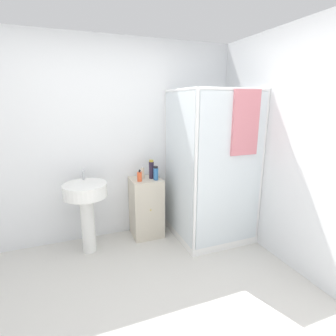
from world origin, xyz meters
TOP-DOWN VIEW (x-y plane):
  - ground_plane at (0.00, 0.00)m, footprint 12.00×12.00m
  - wall_back at (0.00, 1.70)m, footprint 6.40×0.06m
  - wall_right at (1.70, 0.00)m, footprint 0.06×6.40m
  - shower_enclosure at (1.16, 1.13)m, footprint 0.91×0.94m
  - vanity_cabinet at (0.42, 1.48)m, footprint 0.39×0.39m
  - sink at (-0.33, 1.33)m, footprint 0.49×0.49m
  - soap_dispenser at (0.32, 1.40)m, footprint 0.06×0.06m
  - shampoo_bottle_tall_black at (0.50, 1.47)m, footprint 0.06×0.06m
  - shampoo_bottle_blue at (0.53, 1.39)m, footprint 0.06×0.06m
  - lotion_bottle_white at (0.40, 1.52)m, footprint 0.04×0.04m

SIDE VIEW (x-z plane):
  - ground_plane at x=0.00m, z-range 0.00..0.00m
  - vanity_cabinet at x=0.42m, z-range 0.00..0.78m
  - shower_enclosure at x=1.16m, z-range -0.44..1.45m
  - sink at x=-0.33m, z-range 0.14..1.12m
  - soap_dispenser at x=0.32m, z-range 0.77..0.92m
  - lotion_bottle_white at x=0.40m, z-range 0.77..0.94m
  - shampoo_bottle_blue at x=0.53m, z-range 0.78..0.96m
  - shampoo_bottle_tall_black at x=0.50m, z-range 0.78..1.02m
  - wall_back at x=0.00m, z-range 0.00..2.50m
  - wall_right at x=1.70m, z-range 0.00..2.50m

